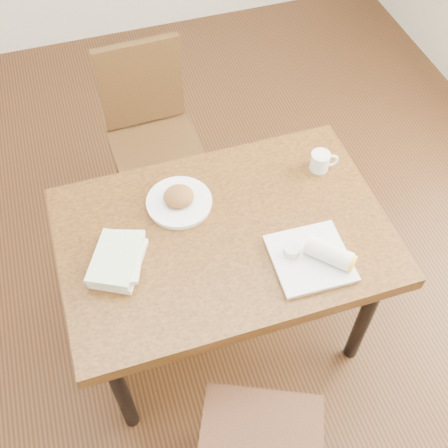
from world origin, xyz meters
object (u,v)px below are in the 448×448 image
object	(u,v)px
coffee_mug	(321,161)
book_stack	(118,259)
chair_far	(151,127)
plate_scone	(179,200)
plate_burrito	(316,257)
table	(224,245)

from	to	relation	value
coffee_mug	book_stack	distance (m)	0.90
chair_far	book_stack	bearing A→B (deg)	-108.71
chair_far	plate_scone	size ratio (longest dim) A/B	3.73
chair_far	plate_scone	bearing A→B (deg)	-91.78
plate_scone	plate_burrito	size ratio (longest dim) A/B	0.90
chair_far	plate_burrito	xyz separation A→B (m)	(0.38, -1.08, 0.23)
plate_scone	book_stack	bearing A→B (deg)	-143.90
plate_burrito	book_stack	world-z (taller)	plate_burrito
coffee_mug	plate_burrito	distance (m)	0.46
coffee_mug	book_stack	bearing A→B (deg)	-166.23
coffee_mug	plate_burrito	bearing A→B (deg)	-115.44
table	coffee_mug	xyz separation A→B (m)	(0.47, 0.19, 0.12)
book_stack	plate_scone	bearing A→B (deg)	36.10
table	chair_far	bearing A→B (deg)	96.92
plate_scone	plate_burrito	world-z (taller)	plate_burrito
table	plate_burrito	size ratio (longest dim) A/B	4.35
plate_scone	coffee_mug	size ratio (longest dim) A/B	2.19
table	plate_scone	xyz separation A→B (m)	(-0.12, 0.18, 0.11)
plate_burrito	chair_far	bearing A→B (deg)	109.31
table	chair_far	world-z (taller)	chair_far
table	coffee_mug	distance (m)	0.52
plate_burrito	book_stack	size ratio (longest dim) A/B	1.01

